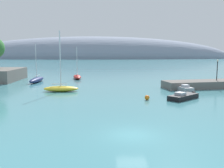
% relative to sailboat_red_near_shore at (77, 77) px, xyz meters
% --- Properties ---
extents(water, '(600.00, 600.00, 0.00)m').
position_rel_sailboat_red_near_shore_xyz_m(water, '(8.85, -42.16, -0.54)').
color(water, teal).
rests_on(water, ground).
extents(distant_ridge, '(259.26, 59.40, 40.13)m').
position_rel_sailboat_red_near_shore_xyz_m(distant_ridge, '(-3.95, 176.87, -0.54)').
color(distant_ridge, gray).
rests_on(distant_ridge, ground).
extents(sailboat_red_near_shore, '(2.96, 6.41, 7.79)m').
position_rel_sailboat_red_near_shore_xyz_m(sailboat_red_near_shore, '(0.00, 0.00, 0.00)').
color(sailboat_red_near_shore, red).
rests_on(sailboat_red_near_shore, water).
extents(sailboat_yellow_mid_mooring, '(5.85, 2.28, 10.08)m').
position_rel_sailboat_red_near_shore_xyz_m(sailboat_yellow_mid_mooring, '(-0.67, -19.49, 0.04)').
color(sailboat_yellow_mid_mooring, yellow).
rests_on(sailboat_yellow_mid_mooring, water).
extents(sailboat_navy_outer_mooring, '(2.16, 8.19, 8.24)m').
position_rel_sailboat_red_near_shore_xyz_m(sailboat_navy_outer_mooring, '(-8.11, -6.51, 0.03)').
color(sailboat_navy_outer_mooring, navy).
rests_on(sailboat_navy_outer_mooring, water).
extents(motorboat_black_foreground, '(5.17, 4.86, 1.07)m').
position_rel_sailboat_red_near_shore_xyz_m(motorboat_black_foreground, '(17.75, -27.02, -0.16)').
color(motorboat_black_foreground, black).
rests_on(motorboat_black_foreground, water).
extents(motorboat_grey_alongside_breakwater, '(2.57, 4.67, 1.19)m').
position_rel_sailboat_red_near_shore_xyz_m(motorboat_grey_alongside_breakwater, '(19.98, -19.83, -0.10)').
color(motorboat_grey_alongside_breakwater, gray).
rests_on(motorboat_grey_alongside_breakwater, water).
extents(mooring_buoy_orange, '(0.69, 0.69, 0.69)m').
position_rel_sailboat_red_near_shore_xyz_m(mooring_buoy_orange, '(12.55, -27.50, -0.20)').
color(mooring_buoy_orange, orange).
rests_on(mooring_buoy_orange, water).
extents(harbor_lamp_post, '(0.36, 0.36, 3.86)m').
position_rel_sailboat_red_near_shore_xyz_m(harbor_lamp_post, '(27.44, -15.82, 3.21)').
color(harbor_lamp_post, black).
rests_on(harbor_lamp_post, breakwater_rocks).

